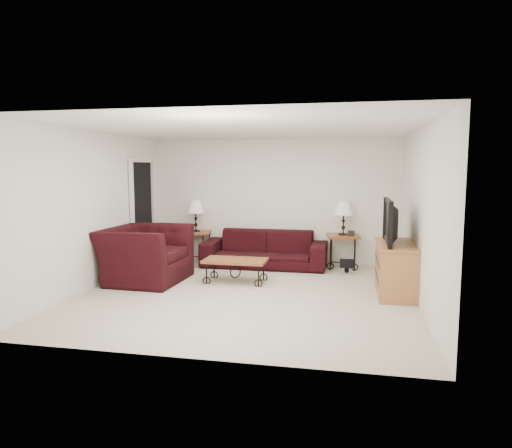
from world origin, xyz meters
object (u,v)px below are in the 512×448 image
at_px(sofa, 264,249).
at_px(armchair, 145,254).
at_px(lamp_right, 343,218).
at_px(television, 396,221).
at_px(side_table_right, 343,251).
at_px(tv_stand, 396,269).
at_px(backpack, 347,260).
at_px(side_table_left, 196,247).
at_px(coffee_table, 235,271).
at_px(lamp_left, 196,216).

relative_size(sofa, armchair, 1.68).
height_order(lamp_right, television, television).
distance_m(side_table_right, tv_stand, 1.90).
bearing_deg(side_table_right, sofa, -173.18).
bearing_deg(armchair, television, -87.33).
height_order(sofa, side_table_right, sofa).
bearing_deg(side_table_right, backpack, -78.75).
height_order(armchair, tv_stand, armchair).
xyz_separation_m(sofa, tv_stand, (2.33, -1.53, 0.04)).
xyz_separation_m(side_table_right, tv_stand, (0.83, -1.71, 0.07)).
bearing_deg(side_table_left, lamp_right, 0.00).
distance_m(side_table_left, armchair, 1.77).
bearing_deg(side_table_left, tv_stand, -24.33).
relative_size(side_table_left, coffee_table, 0.60).
height_order(sofa, lamp_right, lamp_right).
bearing_deg(sofa, side_table_right, 6.82).
bearing_deg(sofa, lamp_left, 172.98).
bearing_deg(television, coffee_table, -94.41).
height_order(armchair, television, television).
distance_m(side_table_left, backpack, 3.08).
bearing_deg(side_table_right, television, -64.82).
bearing_deg(coffee_table, tv_stand, -4.38).
relative_size(sofa, side_table_left, 3.79).
height_order(lamp_left, tv_stand, lamp_left).
xyz_separation_m(lamp_right, armchair, (-3.28, -1.74, -0.51)).
bearing_deg(coffee_table, lamp_right, 40.83).
distance_m(sofa, side_table_left, 1.47).
relative_size(side_table_left, tv_stand, 0.49).
xyz_separation_m(lamp_left, lamp_right, (2.97, 0.00, 0.02)).
xyz_separation_m(side_table_right, coffee_table, (-1.76, -1.52, -0.13)).
bearing_deg(lamp_left, coffee_table, -51.42).
relative_size(sofa, coffee_table, 2.28).
height_order(side_table_left, coffee_table, side_table_left).
xyz_separation_m(sofa, side_table_left, (-1.46, 0.18, -0.03)).
distance_m(coffee_table, television, 2.73).
distance_m(side_table_right, lamp_right, 0.65).
height_order(coffee_table, tv_stand, tv_stand).
distance_m(lamp_left, lamp_right, 2.97).
distance_m(lamp_left, coffee_table, 2.08).
bearing_deg(armchair, side_table_right, -59.73).
bearing_deg(tv_stand, backpack, 119.90).
xyz_separation_m(side_table_right, television, (0.81, -1.71, 0.79)).
xyz_separation_m(tv_stand, backpack, (-0.74, 1.29, -0.14)).
height_order(side_table_right, backpack, side_table_right).
xyz_separation_m(side_table_left, backpack, (3.05, -0.42, -0.07)).
relative_size(coffee_table, armchair, 0.74).
height_order(armchair, backpack, armchair).
distance_m(sofa, coffee_table, 1.37).
xyz_separation_m(armchair, television, (4.08, 0.03, 0.65)).
bearing_deg(side_table_right, tv_stand, -64.27).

